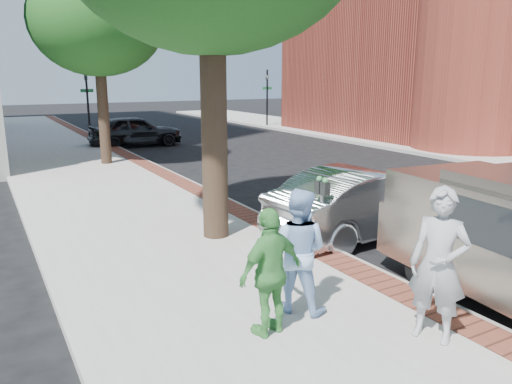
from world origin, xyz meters
TOP-DOWN VIEW (x-y plane):
  - ground at (0.00, 0.00)m, footprint 120.00×120.00m
  - sidewalk at (-1.50, 8.00)m, footprint 5.00×60.00m
  - brick_strip at (0.70, 8.00)m, footprint 0.60×60.00m
  - curb at (1.05, 8.00)m, footprint 0.10×60.00m
  - sidewalk_far at (14.50, 8.00)m, footprint 5.00×60.00m
  - church at (20.98, 13.13)m, footprint 19.00×16.00m
  - signal_near at (0.90, 22.00)m, footprint 0.70×0.15m
  - signal_far at (12.50, 22.00)m, footprint 0.70×0.15m
  - tree_far at (-0.50, 12.00)m, footprint 4.80×4.80m
  - parking_meter at (0.59, -0.10)m, footprint 0.12×0.32m
  - person_gray at (0.03, -3.23)m, footprint 0.73×0.84m
  - person_officer at (-1.02, -1.72)m, footprint 1.05×1.08m
  - person_green at (-1.69, -2.11)m, footprint 1.04×0.59m
  - sedan_silver at (2.39, 0.72)m, footprint 4.71×2.03m
  - bg_car at (2.11, 17.16)m, footprint 4.57×2.07m

SIDE VIEW (x-z plane):
  - ground at x=0.00m, z-range 0.00..0.00m
  - sidewalk at x=-1.50m, z-range 0.00..0.15m
  - curb at x=1.05m, z-range 0.00..0.15m
  - sidewalk_far at x=14.50m, z-range 0.00..0.15m
  - brick_strip at x=0.70m, z-range 0.15..0.16m
  - sedan_silver at x=2.39m, z-range 0.00..1.51m
  - bg_car at x=2.11m, z-range 0.00..1.52m
  - person_green at x=-1.69m, z-range 0.15..1.81m
  - person_officer at x=-1.02m, z-range 0.15..1.90m
  - person_gray at x=0.03m, z-range 0.15..2.10m
  - parking_meter at x=0.59m, z-range 0.47..1.94m
  - signal_near at x=0.90m, z-range 0.35..4.15m
  - signal_far at x=12.50m, z-range 0.35..4.15m
  - tree_far at x=-0.50m, z-range 1.73..8.87m
  - church at x=20.98m, z-range -2.94..17.46m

